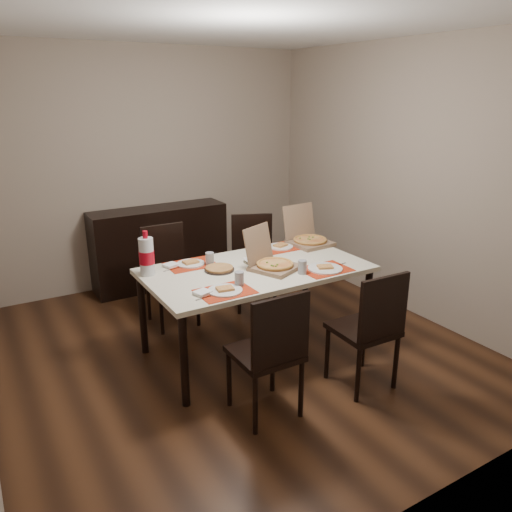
% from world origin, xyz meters
% --- Properties ---
extents(ground, '(3.80, 4.00, 0.02)m').
position_xyz_m(ground, '(0.00, 0.00, -0.01)').
color(ground, '#412414').
rests_on(ground, ground).
extents(room_walls, '(3.84, 4.02, 2.62)m').
position_xyz_m(room_walls, '(0.00, 0.43, 1.73)').
color(room_walls, gray).
rests_on(room_walls, ground).
extents(sideboard, '(1.50, 0.40, 0.90)m').
position_xyz_m(sideboard, '(0.00, 1.78, 0.45)').
color(sideboard, black).
rests_on(sideboard, ground).
extents(dining_table, '(1.80, 1.00, 0.75)m').
position_xyz_m(dining_table, '(0.15, -0.09, 0.68)').
color(dining_table, beige).
rests_on(dining_table, ground).
extents(chair_near_left, '(0.42, 0.42, 0.93)m').
position_xyz_m(chair_near_left, '(-0.25, -0.94, 0.51)').
color(chair_near_left, black).
rests_on(chair_near_left, ground).
extents(chair_near_right, '(0.43, 0.43, 0.93)m').
position_xyz_m(chair_near_right, '(0.56, -1.01, 0.51)').
color(chair_near_right, black).
rests_on(chair_near_right, ground).
extents(chair_far_left, '(0.42, 0.42, 0.93)m').
position_xyz_m(chair_far_left, '(-0.26, 0.84, 0.51)').
color(chair_far_left, black).
rests_on(chair_far_left, ground).
extents(chair_far_right, '(0.55, 0.55, 0.93)m').
position_xyz_m(chair_far_right, '(0.64, 0.78, 0.51)').
color(chair_far_right, black).
rests_on(chair_far_right, ground).
extents(setting_near_left, '(0.45, 0.30, 0.11)m').
position_xyz_m(setting_near_left, '(-0.29, -0.41, 0.77)').
color(setting_near_left, red).
rests_on(setting_near_left, dining_table).
extents(setting_near_right, '(0.50, 0.30, 0.11)m').
position_xyz_m(setting_near_right, '(0.55, -0.41, 0.77)').
color(setting_near_right, red).
rests_on(setting_near_right, dining_table).
extents(setting_far_left, '(0.46, 0.30, 0.11)m').
position_xyz_m(setting_far_left, '(-0.26, 0.23, 0.77)').
color(setting_far_left, red).
rests_on(setting_far_left, dining_table).
extents(setting_far_right, '(0.50, 0.30, 0.11)m').
position_xyz_m(setting_far_right, '(0.56, 0.23, 0.77)').
color(setting_far_right, red).
rests_on(setting_far_right, dining_table).
extents(napkin_loose, '(0.15, 0.16, 0.02)m').
position_xyz_m(napkin_loose, '(0.17, -0.19, 0.76)').
color(napkin_loose, white).
rests_on(napkin_loose, dining_table).
extents(pizza_box_center, '(0.45, 0.47, 0.34)m').
position_xyz_m(pizza_box_center, '(0.24, -0.18, 0.80)').
color(pizza_box_center, '#7D6048').
rests_on(pizza_box_center, dining_table).
extents(pizza_box_right, '(0.37, 0.41, 0.35)m').
position_xyz_m(pizza_box_right, '(0.91, 0.23, 0.81)').
color(pizza_box_right, '#7D6048').
rests_on(pizza_box_right, dining_table).
extents(faina_plate, '(0.24, 0.24, 0.03)m').
position_xyz_m(faina_plate, '(-0.14, -0.00, 0.76)').
color(faina_plate, black).
rests_on(faina_plate, dining_table).
extents(dip_bowl, '(0.14, 0.14, 0.03)m').
position_xyz_m(dip_bowl, '(0.18, 0.05, 0.77)').
color(dip_bowl, white).
rests_on(dip_bowl, dining_table).
extents(soda_bottle, '(0.12, 0.12, 0.36)m').
position_xyz_m(soda_bottle, '(-0.67, 0.21, 0.90)').
color(soda_bottle, silver).
rests_on(soda_bottle, dining_table).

